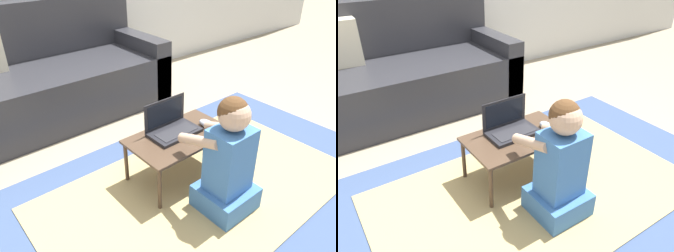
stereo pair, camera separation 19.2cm
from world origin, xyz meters
The scene contains 7 objects.
ground_plane centered at (0.00, 0.00, 0.00)m, with size 16.00×16.00×0.00m, color gray.
area_rug centered at (0.10, -0.18, 0.00)m, with size 2.57×1.53×0.01m.
couch centered at (-0.11, 1.34, 0.30)m, with size 1.75×0.84×0.88m.
laptop_desk centered at (0.10, 0.01, 0.26)m, with size 0.62×0.37×0.29m.
laptop centered at (0.09, 0.07, 0.33)m, with size 0.31×0.19×0.20m.
computer_mouse centered at (0.29, -0.02, 0.32)m, with size 0.06×0.12×0.04m.
person_seated centered at (0.10, -0.36, 0.31)m, with size 0.29×0.40×0.68m.
Camera 2 is at (-0.87, -1.32, 1.32)m, focal length 35.00 mm.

